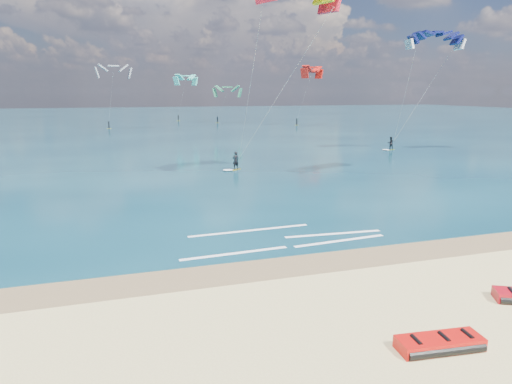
# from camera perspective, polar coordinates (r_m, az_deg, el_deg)

# --- Properties ---
(ground) EXTENTS (320.00, 320.00, 0.00)m
(ground) POSITION_cam_1_polar(r_m,az_deg,el_deg) (54.68, -10.19, 4.75)
(ground) COLOR tan
(ground) RESTS_ON ground
(wet_sand_strip) EXTENTS (320.00, 2.40, 0.01)m
(wet_sand_strip) POSITION_cam_1_polar(r_m,az_deg,el_deg) (19.40, 3.76, -9.20)
(wet_sand_strip) COLOR brown
(wet_sand_strip) RESTS_ON ground
(sea) EXTENTS (320.00, 200.00, 0.04)m
(sea) POSITION_cam_1_polar(r_m,az_deg,el_deg) (118.22, -14.12, 8.64)
(sea) COLOR #0B2D3E
(sea) RESTS_ON ground
(packed_kite_left) EXTENTS (2.78, 1.44, 0.43)m
(packed_kite_left) POSITION_cam_1_polar(r_m,az_deg,el_deg) (14.66, 21.90, -17.75)
(packed_kite_left) COLOR red
(packed_kite_left) RESTS_ON ground
(kitesurfer_main) EXTENTS (9.49, 10.22, 16.72)m
(kitesurfer_main) POSITION_cam_1_polar(r_m,az_deg,el_deg) (38.61, 1.17, 14.45)
(kitesurfer_main) COLOR yellow
(kitesurfer_main) RESTS_ON sea
(kitesurfer_far) EXTENTS (7.50, 6.26, 14.77)m
(kitesurfer_far) POSITION_cam_1_polar(r_m,az_deg,el_deg) (57.66, 19.07, 12.38)
(kitesurfer_far) COLOR #B6E221
(kitesurfer_far) RESTS_ON sea
(shoreline_foam) EXTENTS (10.62, 3.60, 0.01)m
(shoreline_foam) POSITION_cam_1_polar(r_m,az_deg,el_deg) (22.72, 3.93, -5.81)
(shoreline_foam) COLOR white
(shoreline_foam) RESTS_ON ground
(distant_kites) EXTENTS (83.48, 40.92, 14.37)m
(distant_kites) POSITION_cam_1_polar(r_m,az_deg,el_deg) (96.34, -17.57, 11.08)
(distant_kites) COLOR red
(distant_kites) RESTS_ON ground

